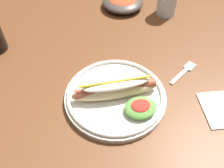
% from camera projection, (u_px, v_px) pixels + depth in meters
% --- Properties ---
extents(ground_plane, '(8.00, 8.00, 0.00)m').
position_uv_depth(ground_plane, '(113.00, 159.00, 1.35)').
color(ground_plane, '#2D2826').
extents(dining_table, '(1.39, 1.05, 0.74)m').
position_uv_depth(dining_table, '(114.00, 79.00, 0.86)').
color(dining_table, brown).
rests_on(dining_table, ground_plane).
extents(hot_dog_plate, '(0.28, 0.28, 0.08)m').
position_uv_depth(hot_dog_plate, '(117.00, 95.00, 0.68)').
color(hot_dog_plate, silver).
rests_on(hot_dog_plate, dining_table).
extents(fork, '(0.12, 0.07, 0.00)m').
position_uv_depth(fork, '(184.00, 71.00, 0.76)').
color(fork, silver).
rests_on(fork, dining_table).
extents(water_cup, '(0.07, 0.07, 0.12)m').
position_uv_depth(water_cup, '(168.00, 0.00, 0.94)').
color(water_cup, silver).
rests_on(water_cup, dining_table).
extents(side_bowl, '(0.16, 0.16, 0.05)m').
position_uv_depth(side_bowl, '(123.00, 2.00, 0.99)').
color(side_bowl, '#423833').
rests_on(side_bowl, dining_table).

